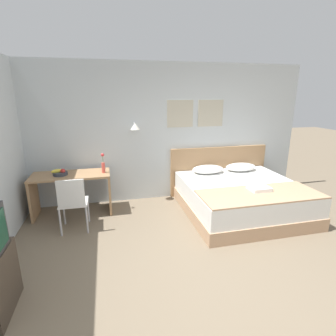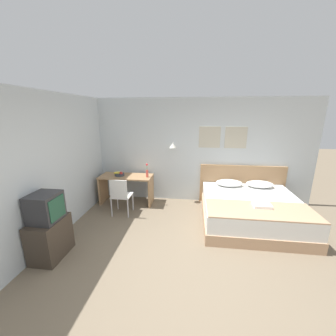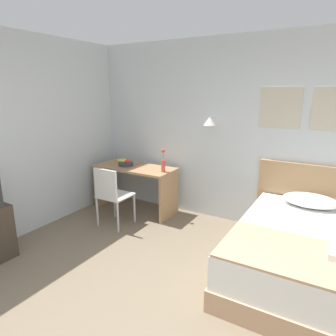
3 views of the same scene
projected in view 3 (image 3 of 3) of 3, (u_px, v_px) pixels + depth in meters
The scene contains 6 objects.
wall_back at pixel (252, 134), 4.14m from camera, with size 5.83×0.31×2.65m.
pillow_left at pixel (310, 200), 3.62m from camera, with size 0.64×0.40×0.15m.
desk at pixel (135, 179), 4.84m from camera, with size 1.32×0.58×0.74m.
desk_chair at pixel (111, 193), 4.23m from camera, with size 0.42×0.42×0.88m.
fruit_bowl at pixel (125, 163), 4.83m from camera, with size 0.27×0.24×0.11m.
flower_vase at pixel (163, 163), 4.44m from camera, with size 0.06×0.06×0.35m.
Camera 3 is at (1.10, -1.37, 1.92)m, focal length 32.00 mm.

